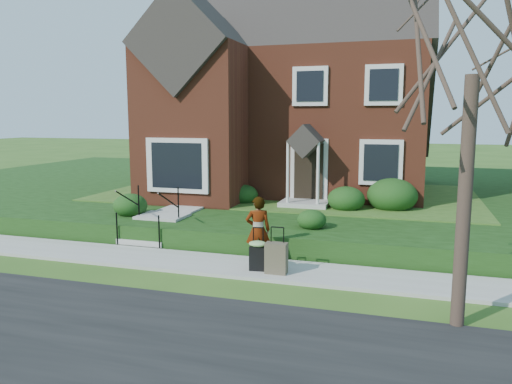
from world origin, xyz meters
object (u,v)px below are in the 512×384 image
at_px(front_steps, 156,225).
at_px(suitcase_olive, 276,258).
at_px(woman, 258,230).
at_px(tree_verge, 474,49).
at_px(suitcase_black, 258,254).

bearing_deg(front_steps, suitcase_olive, -27.29).
bearing_deg(suitcase_olive, woman, 134.82).
distance_m(woman, tree_verge, 6.15).
relative_size(woman, suitcase_olive, 1.54).
bearing_deg(tree_verge, suitcase_black, 157.29).
bearing_deg(suitcase_olive, suitcase_black, 168.13).
bearing_deg(tree_verge, woman, 152.31).
bearing_deg(suitcase_olive, front_steps, 152.34).
bearing_deg(suitcase_black, suitcase_olive, -18.95).
bearing_deg(suitcase_black, front_steps, 143.53).
xyz_separation_m(front_steps, tree_verge, (7.92, -3.83, 4.19)).
xyz_separation_m(woman, suitcase_black, (0.15, -0.52, -0.43)).
relative_size(suitcase_olive, tree_verge, 0.16).
distance_m(suitcase_black, suitcase_olive, 0.48).
distance_m(front_steps, tree_verge, 9.75).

